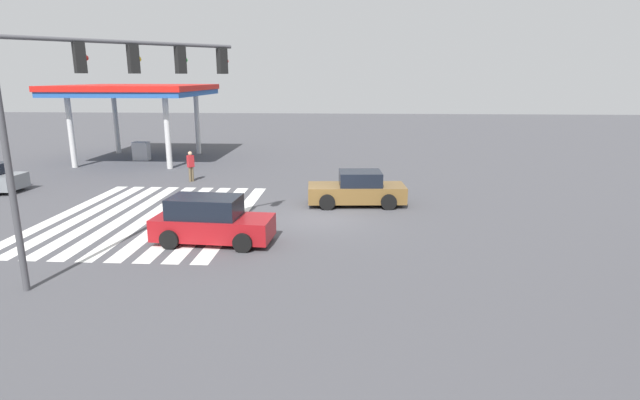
# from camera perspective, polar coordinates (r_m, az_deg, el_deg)

# --- Properties ---
(ground_plane) EXTENTS (123.33, 123.33, 0.00)m
(ground_plane) POSITION_cam_1_polar(r_m,az_deg,el_deg) (21.13, 0.00, -2.12)
(ground_plane) COLOR #47474C
(crosswalk_markings) EXTENTS (11.21, 8.20, 0.01)m
(crosswalk_markings) POSITION_cam_1_polar(r_m,az_deg,el_deg) (22.78, -18.79, -1.69)
(crosswalk_markings) COLOR silver
(crosswalk_markings) RESTS_ON ground_plane
(traffic_signal_mast) EXTENTS (5.06, 5.06, 7.07)m
(traffic_signal_mast) POSITION_cam_1_polar(r_m,az_deg,el_deg) (16.02, -23.71, 11.09)
(traffic_signal_mast) COLOR #47474C
(traffic_signal_mast) RESTS_ON ground_plane
(car_2) EXTENTS (2.30, 4.60, 1.59)m
(car_2) POSITION_cam_1_polar(r_m,az_deg,el_deg) (23.28, 4.28, 1.19)
(car_2) COLOR brown
(car_2) RESTS_ON ground_plane
(car_3) EXTENTS (2.16, 4.33, 1.69)m
(car_3) POSITION_cam_1_polar(r_m,az_deg,el_deg) (18.33, -12.36, -2.38)
(car_3) COLOR maroon
(car_3) RESTS_ON ground_plane
(gas_station_canopy) EXTENTS (9.35, 9.35, 5.28)m
(gas_station_canopy) POSITION_cam_1_polar(r_m,az_deg,el_deg) (37.81, -20.26, 11.45)
(gas_station_canopy) COLOR #23519E
(gas_station_canopy) RESTS_ON ground_plane
(pedestrian) EXTENTS (0.41, 0.41, 1.74)m
(pedestrian) POSITION_cam_1_polar(r_m,az_deg,el_deg) (29.35, -14.56, 3.93)
(pedestrian) COLOR brown
(pedestrian) RESTS_ON ground_plane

